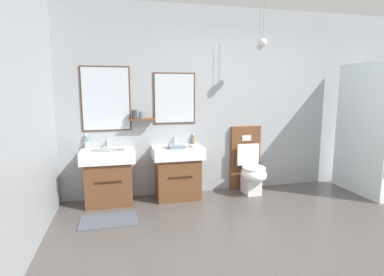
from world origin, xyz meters
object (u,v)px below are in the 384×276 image
Objects in this scene: toilet at (249,168)px; toothbrush_cup at (87,144)px; vanity_sink_right at (178,171)px; vanity_sink_left at (109,175)px; folded_hand_towel at (176,147)px; soap_dispenser at (194,139)px; shower_tray at (371,165)px.

toilet reaches higher than toothbrush_cup.
toilet is (1.12, 0.00, -0.03)m from vanity_sink_right.
vanity_sink_left is 1.00m from folded_hand_towel.
vanity_sink_left is 4.56× the size of soap_dispenser.
folded_hand_towel is (0.92, -0.14, 0.38)m from vanity_sink_left.
vanity_sink_right is 0.54m from soap_dispenser.
toothbrush_cup reaches higher than folded_hand_towel.
vanity_sink_right is 3.46× the size of folded_hand_towel.
folded_hand_towel is (-1.16, -0.14, 0.41)m from toilet.
toothbrush_cup is 1.52m from soap_dispenser.
vanity_sink_left is 3.46× the size of folded_hand_towel.
toothbrush_cup is at bearing 172.06° from shower_tray.
vanity_sink_right is 3.61× the size of toothbrush_cup.
vanity_sink_left is at bearing -30.38° from toothbrush_cup.
soap_dispenser is (0.29, 0.17, 0.42)m from vanity_sink_right.
soap_dispenser is 2.76m from shower_tray.
folded_hand_towel is at bearing -172.98° from toilet.
vanity_sink_left is at bearing 173.85° from shower_tray.
folded_hand_towel is (1.20, -0.30, -0.04)m from toothbrush_cup.
shower_tray is at bearing -12.57° from soap_dispenser.
shower_tray reaches higher than vanity_sink_left.
folded_hand_towel is at bearing -105.81° from vanity_sink_right.
vanity_sink_left is 1.33m from soap_dispenser.
vanity_sink_right is 1.12m from toilet.
folded_hand_towel is 3.03m from shower_tray.
shower_tray is at bearing -7.94° from toothbrush_cup.
shower_tray reaches higher than folded_hand_towel.
toothbrush_cup reaches higher than vanity_sink_right.
vanity_sink_left is 0.39× the size of shower_tray.
toilet reaches higher than vanity_sink_left.
vanity_sink_right is (0.96, 0.00, 0.00)m from vanity_sink_left.
folded_hand_towel is 0.11× the size of shower_tray.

